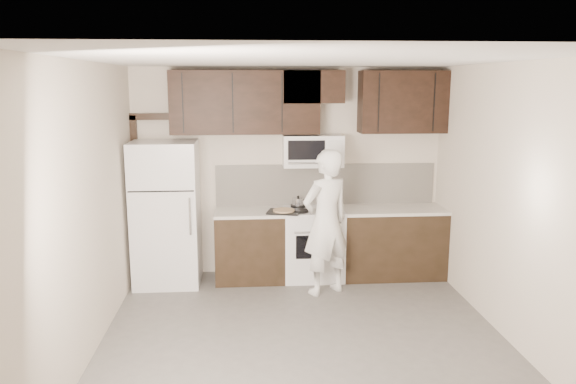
{
  "coord_description": "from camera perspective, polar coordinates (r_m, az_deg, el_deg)",
  "views": [
    {
      "loc": [
        -0.55,
        -5.01,
        2.5
      ],
      "look_at": [
        -0.1,
        0.9,
        1.34
      ],
      "focal_mm": 35.0,
      "sensor_mm": 36.0,
      "label": 1
    }
  ],
  "objects": [
    {
      "name": "ceiling",
      "position": [
        5.04,
        1.98,
        13.3
      ],
      "size": [
        4.5,
        4.5,
        0.0
      ],
      "primitive_type": "plane",
      "rotation": [
        3.14,
        0.0,
        0.0
      ],
      "color": "white",
      "rests_on": "back_wall"
    },
    {
      "name": "refrigerator",
      "position": [
        7.15,
        -12.26,
        -2.14
      ],
      "size": [
        0.8,
        0.76,
        1.8
      ],
      "color": "white",
      "rests_on": "floor"
    },
    {
      "name": "saucepan",
      "position": [
        7.29,
        1.06,
        -1.06
      ],
      "size": [
        0.27,
        0.16,
        0.15
      ],
      "color": "silver",
      "rests_on": "stove"
    },
    {
      "name": "pizza",
      "position": [
        6.98,
        -0.43,
        -1.88
      ],
      "size": [
        0.33,
        0.33,
        0.02
      ],
      "primitive_type": "cylinder",
      "rotation": [
        0.0,
        0.0,
        -0.24
      ],
      "color": "#C5B284",
      "rests_on": "baking_tray"
    },
    {
      "name": "door_trim",
      "position": [
        7.46,
        -14.85,
        1.0
      ],
      "size": [
        0.5,
        0.08,
        2.12
      ],
      "color": "black",
      "rests_on": "floor"
    },
    {
      "name": "floor",
      "position": [
        5.63,
        1.79,
        -15.35
      ],
      "size": [
        4.5,
        4.5,
        0.0
      ],
      "primitive_type": "plane",
      "color": "#54514F",
      "rests_on": "ground"
    },
    {
      "name": "baking_tray",
      "position": [
        6.98,
        -0.43,
        -2.04
      ],
      "size": [
        0.46,
        0.39,
        0.02
      ],
      "primitive_type": "cube",
      "rotation": [
        0.0,
        0.0,
        -0.24
      ],
      "color": "black",
      "rests_on": "counter_run"
    },
    {
      "name": "upper_cabinets",
      "position": [
        7.13,
        1.8,
        9.29
      ],
      "size": [
        3.48,
        0.35,
        0.78
      ],
      "color": "black",
      "rests_on": "back_wall"
    },
    {
      "name": "person",
      "position": [
        6.67,
        3.86,
        -3.1
      ],
      "size": [
        0.76,
        0.67,
        1.75
      ],
      "primitive_type": "imported",
      "rotation": [
        0.0,
        0.0,
        3.64
      ],
      "color": "silver",
      "rests_on": "floor"
    },
    {
      "name": "microwave",
      "position": [
        7.17,
        2.52,
        4.22
      ],
      "size": [
        0.76,
        0.42,
        0.4
      ],
      "color": "white",
      "rests_on": "upper_cabinets"
    },
    {
      "name": "backsplash",
      "position": [
        7.44,
        3.85,
        0.8
      ],
      "size": [
        2.9,
        0.02,
        0.54
      ],
      "primitive_type": "cube",
      "color": "beige",
      "rests_on": "counter_run"
    },
    {
      "name": "counter_run",
      "position": [
        7.34,
        4.91,
        -5.18
      ],
      "size": [
        2.95,
        0.64,
        0.91
      ],
      "color": "black",
      "rests_on": "floor"
    },
    {
      "name": "back_wall",
      "position": [
        7.37,
        0.0,
        2.07
      ],
      "size": [
        4.0,
        0.0,
        4.0
      ],
      "primitive_type": "plane",
      "rotation": [
        1.57,
        0.0,
        0.0
      ],
      "color": "beige",
      "rests_on": "ground"
    },
    {
      "name": "stove",
      "position": [
        7.29,
        2.55,
        -5.21
      ],
      "size": [
        0.76,
        0.66,
        0.94
      ],
      "color": "white",
      "rests_on": "floor"
    }
  ]
}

